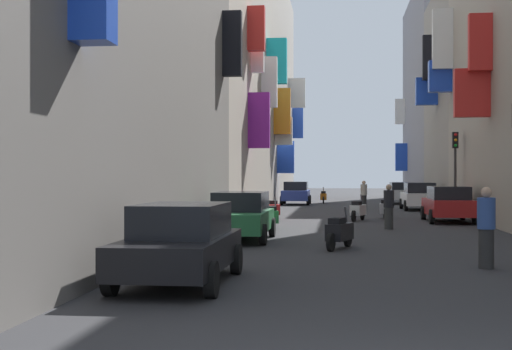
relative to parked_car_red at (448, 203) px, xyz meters
name	(u,v)px	position (x,y,z in m)	size (l,w,h in m)	color
ground_plane	(355,215)	(-3.80, 5.00, -0.79)	(140.00, 140.00, 0.00)	#2D2D30
building_left_mid_a	(199,44)	(-11.79, 5.44, 8.01)	(7.18, 18.15, 17.59)	#B2A899
building_left_mid_b	(247,92)	(-11.79, 24.74, 7.78)	(7.40, 20.49, 17.16)	#B2A899
building_right_mid_c	(485,99)	(4.19, 13.34, 5.77)	(7.26, 10.98, 13.11)	gray
building_right_far	(450,97)	(4.19, 26.93, 7.39)	(6.98, 16.16, 16.36)	gray
parked_car_red	(448,203)	(0.00, 0.00, 0.00)	(1.89, 4.36, 1.51)	#B21E1E
parked_car_green	(240,215)	(-7.56, -9.25, -0.02)	(1.88, 4.11, 1.47)	#236638
parked_car_white	(419,196)	(-0.07, 10.21, 0.02)	(1.93, 4.26, 1.55)	white
parked_car_blue	(296,193)	(-7.46, 16.92, 0.01)	(1.91, 3.97, 1.53)	navy
parked_car_silver	(402,192)	(-0.26, 19.08, -0.01)	(1.96, 4.42, 1.49)	#B7B7BC
parked_car_black	(180,242)	(-7.46, -17.85, -0.03)	(1.87, 4.20, 1.46)	black
scooter_silver	(385,208)	(-2.51, 2.07, -0.32)	(0.48, 1.87, 1.13)	#ADADB2
scooter_orange	(323,197)	(-5.68, 19.26, -0.32)	(0.48, 1.99, 1.13)	orange
scooter_black	(339,232)	(-4.56, -11.48, -0.32)	(0.78, 1.79, 1.13)	black
scooter_white	(358,210)	(-3.76, 0.41, -0.32)	(0.75, 1.89, 1.13)	silver
scooter_red	(274,209)	(-7.46, 0.60, -0.32)	(0.67, 1.85, 1.13)	red
scooter_green	(270,216)	(-7.09, -4.72, -0.32)	(0.72, 1.93, 1.13)	#287F3D
pedestrian_crossing	(364,195)	(-3.15, 10.80, 0.04)	(0.46, 0.46, 1.66)	#272727
pedestrian_near_left	(389,207)	(-2.76, -4.32, 0.03)	(0.43, 0.43, 1.65)	#323232
pedestrian_mid_street	(486,228)	(-1.46, -15.06, 0.08)	(0.43, 0.43, 1.74)	#2C2C2C
traffic_light_far_corner	(455,159)	(0.79, 3.08, 1.94)	(0.26, 0.34, 3.98)	#2D2D2D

